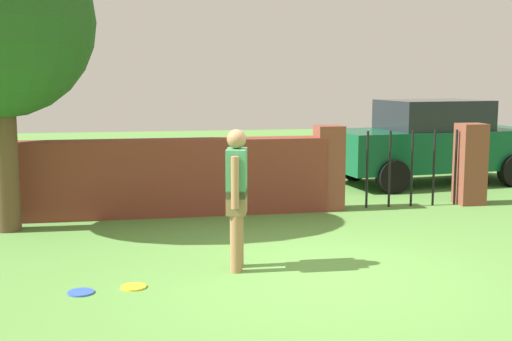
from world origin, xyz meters
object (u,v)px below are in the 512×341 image
object	(u,v)px
person	(237,193)
frisbee_blue	(81,292)
frisbee_yellow	(134,287)
car	(432,142)

from	to	relation	value
person	frisbee_blue	bearing A→B (deg)	-58.60
person	frisbee_yellow	distance (m)	1.55
frisbee_yellow	person	bearing A→B (deg)	22.02
car	frisbee_blue	xyz separation A→B (m)	(-6.63, -6.02, -0.85)
person	car	xyz separation A→B (m)	(4.92, 5.46, -0.04)
person	frisbee_blue	world-z (taller)	person
frisbee_blue	frisbee_yellow	bearing A→B (deg)	9.25
car	frisbee_yellow	world-z (taller)	car
frisbee_yellow	frisbee_blue	bearing A→B (deg)	-170.75
car	frisbee_yellow	bearing A→B (deg)	36.90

